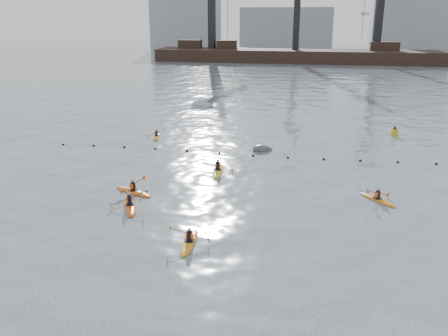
{
  "coord_description": "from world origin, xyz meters",
  "views": [
    {
      "loc": [
        6.08,
        -16.77,
        11.62
      ],
      "look_at": [
        0.85,
        9.97,
        2.8
      ],
      "focal_mm": 38.0,
      "sensor_mm": 36.0,
      "label": 1
    }
  ],
  "objects_px": {
    "kayaker_0": "(130,205)",
    "kayaker_3": "(218,170)",
    "mooring_buoy": "(263,150)",
    "nav_buoy": "(394,132)",
    "kayaker_2": "(133,191)",
    "kayaker_4": "(377,199)",
    "kayaker_1": "(189,242)",
    "kayaker_5": "(157,136)"
  },
  "relations": [
    {
      "from": "kayaker_2",
      "to": "nav_buoy",
      "type": "xyz_separation_m",
      "value": [
        19.89,
        20.21,
        0.26
      ]
    },
    {
      "from": "kayaker_3",
      "to": "nav_buoy",
      "type": "xyz_separation_m",
      "value": [
        15.1,
        14.67,
        0.26
      ]
    },
    {
      "from": "kayaker_3",
      "to": "nav_buoy",
      "type": "relative_size",
      "value": 3.02
    },
    {
      "from": "kayaker_2",
      "to": "kayaker_4",
      "type": "distance_m",
      "value": 16.39
    },
    {
      "from": "mooring_buoy",
      "to": "kayaker_2",
      "type": "bearing_deg",
      "value": -121.39
    },
    {
      "from": "kayaker_1",
      "to": "kayaker_5",
      "type": "relative_size",
      "value": 1.14
    },
    {
      "from": "mooring_buoy",
      "to": "kayaker_0",
      "type": "bearing_deg",
      "value": -114.52
    },
    {
      "from": "kayaker_0",
      "to": "kayaker_3",
      "type": "distance_m",
      "value": 8.99
    },
    {
      "from": "nav_buoy",
      "to": "kayaker_4",
      "type": "bearing_deg",
      "value": -100.97
    },
    {
      "from": "kayaker_2",
      "to": "kayaker_1",
      "type": "bearing_deg",
      "value": -112.68
    },
    {
      "from": "kayaker_1",
      "to": "nav_buoy",
      "type": "height_order",
      "value": "nav_buoy"
    },
    {
      "from": "kayaker_2",
      "to": "nav_buoy",
      "type": "bearing_deg",
      "value": -18.29
    },
    {
      "from": "mooring_buoy",
      "to": "kayaker_1",
      "type": "bearing_deg",
      "value": -95.26
    },
    {
      "from": "kayaker_0",
      "to": "kayaker_1",
      "type": "distance_m",
      "value": 6.51
    },
    {
      "from": "kayaker_3",
      "to": "kayaker_5",
      "type": "xyz_separation_m",
      "value": [
        -8.24,
        9.55,
        -0.02
      ]
    },
    {
      "from": "kayaker_5",
      "to": "kayaker_3",
      "type": "bearing_deg",
      "value": -60.78
    },
    {
      "from": "kayaker_5",
      "to": "kayaker_2",
      "type": "bearing_deg",
      "value": -88.68
    },
    {
      "from": "mooring_buoy",
      "to": "nav_buoy",
      "type": "distance_m",
      "value": 14.66
    },
    {
      "from": "kayaker_4",
      "to": "mooring_buoy",
      "type": "height_order",
      "value": "kayaker_4"
    },
    {
      "from": "kayaker_0",
      "to": "mooring_buoy",
      "type": "distance_m",
      "value": 16.31
    },
    {
      "from": "kayaker_4",
      "to": "nav_buoy",
      "type": "height_order",
      "value": "nav_buoy"
    },
    {
      "from": "kayaker_1",
      "to": "kayaker_5",
      "type": "distance_m",
      "value": 23.6
    },
    {
      "from": "kayaker_1",
      "to": "kayaker_2",
      "type": "height_order",
      "value": "kayaker_1"
    },
    {
      "from": "kayaker_0",
      "to": "kayaker_2",
      "type": "bearing_deg",
      "value": 81.84
    },
    {
      "from": "kayaker_5",
      "to": "mooring_buoy",
      "type": "height_order",
      "value": "kayaker_5"
    },
    {
      "from": "kayaker_1",
      "to": "kayaker_2",
      "type": "bearing_deg",
      "value": 128.43
    },
    {
      "from": "kayaker_0",
      "to": "kayaker_5",
      "type": "bearing_deg",
      "value": 78.49
    },
    {
      "from": "kayaker_5",
      "to": "kayaker_0",
      "type": "bearing_deg",
      "value": -88.11
    },
    {
      "from": "kayaker_4",
      "to": "kayaker_5",
      "type": "relative_size",
      "value": 0.94
    },
    {
      "from": "kayaker_0",
      "to": "kayaker_3",
      "type": "height_order",
      "value": "kayaker_3"
    },
    {
      "from": "kayaker_2",
      "to": "mooring_buoy",
      "type": "relative_size",
      "value": 1.67
    },
    {
      "from": "kayaker_5",
      "to": "mooring_buoy",
      "type": "xyz_separation_m",
      "value": [
        10.98,
        -2.75,
        -0.09
      ]
    },
    {
      "from": "kayaker_2",
      "to": "nav_buoy",
      "type": "height_order",
      "value": "nav_buoy"
    },
    {
      "from": "kayaker_4",
      "to": "kayaker_5",
      "type": "height_order",
      "value": "kayaker_4"
    },
    {
      "from": "kayaker_4",
      "to": "nav_buoy",
      "type": "relative_size",
      "value": 2.24
    },
    {
      "from": "kayaker_4",
      "to": "kayaker_5",
      "type": "distance_m",
      "value": 23.87
    },
    {
      "from": "kayaker_5",
      "to": "kayaker_1",
      "type": "bearing_deg",
      "value": -78.54
    },
    {
      "from": "kayaker_1",
      "to": "nav_buoy",
      "type": "xyz_separation_m",
      "value": [
        14.11,
        26.84,
        0.27
      ]
    },
    {
      "from": "kayaker_5",
      "to": "nav_buoy",
      "type": "relative_size",
      "value": 2.38
    },
    {
      "from": "kayaker_3",
      "to": "kayaker_5",
      "type": "bearing_deg",
      "value": 125.11
    },
    {
      "from": "kayaker_0",
      "to": "mooring_buoy",
      "type": "relative_size",
      "value": 1.78
    },
    {
      "from": "kayaker_0",
      "to": "kayaker_4",
      "type": "height_order",
      "value": "kayaker_0"
    }
  ]
}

